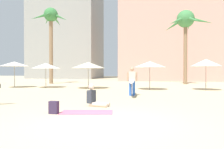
{
  "coord_description": "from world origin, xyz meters",
  "views": [
    {
      "loc": [
        1.24,
        -5.75,
        1.39
      ],
      "look_at": [
        -0.64,
        5.35,
        1.24
      ],
      "focal_mm": 34.51,
      "sensor_mm": 36.0,
      "label": 1
    }
  ],
  "objects": [
    {
      "name": "ground",
      "position": [
        0.0,
        0.0,
        0.0
      ],
      "size": [
        120.0,
        120.0,
        0.0
      ],
      "primitive_type": "plane",
      "color": "#C6B28C"
    },
    {
      "name": "cafe_umbrella_6",
      "position": [
        5.5,
        11.33,
        2.07
      ],
      "size": [
        2.21,
        2.21,
        2.33
      ],
      "color": "gray",
      "rests_on": "ground"
    },
    {
      "name": "hotel_tower_gray",
      "position": [
        -15.93,
        38.39,
        13.26
      ],
      "size": [
        13.51,
        11.24,
        26.52
      ],
      "primitive_type": "cube",
      "color": "gray",
      "rests_on": "ground"
    },
    {
      "name": "cafe_umbrella_2",
      "position": [
        1.34,
        11.07,
        1.96
      ],
      "size": [
        2.44,
        2.44,
        2.19
      ],
      "color": "gray",
      "rests_on": "ground"
    },
    {
      "name": "palm_tree_far_left",
      "position": [
        5.3,
        19.1,
        6.73
      ],
      "size": [
        5.19,
        5.48,
        8.2
      ],
      "color": "#896B4C",
      "rests_on": "ground"
    },
    {
      "name": "cafe_umbrella_3",
      "position": [
        -3.65,
        11.41,
        1.93
      ],
      "size": [
        2.77,
        2.77,
        2.19
      ],
      "color": "gray",
      "rests_on": "ground"
    },
    {
      "name": "cafe_umbrella_5",
      "position": [
        -10.35,
        11.4,
        2.07
      ],
      "size": [
        2.45,
        2.45,
        2.27
      ],
      "color": "gray",
      "rests_on": "ground"
    },
    {
      "name": "palm_tree_left",
      "position": [
        -9.95,
        17.75,
        7.07
      ],
      "size": [
        4.14,
        4.45,
        8.81
      ],
      "color": "#896B4C",
      "rests_on": "ground"
    },
    {
      "name": "person_mid_center",
      "position": [
        0.31,
        6.57,
        0.9
      ],
      "size": [
        0.61,
        2.68,
        1.66
      ],
      "rotation": [
        0.0,
        0.0,
        1.66
      ],
      "color": "blue",
      "rests_on": "ground"
    },
    {
      "name": "cafe_umbrella_1",
      "position": [
        -7.54,
        11.68,
        1.9
      ],
      "size": [
        2.47,
        2.47,
        2.13
      ],
      "color": "gray",
      "rests_on": "ground"
    },
    {
      "name": "backpack",
      "position": [
        -1.83,
        0.9,
        0.2
      ],
      "size": [
        0.31,
        0.26,
        0.42
      ],
      "rotation": [
        0.0,
        0.0,
        1.51
      ],
      "color": "#342641",
      "rests_on": "ground"
    },
    {
      "name": "person_mid_left",
      "position": [
        -0.9,
        2.67,
        0.32
      ],
      "size": [
        0.93,
        0.58,
        0.9
      ],
      "rotation": [
        0.0,
        0.0,
        6.04
      ],
      "color": "beige",
      "rests_on": "ground"
    },
    {
      "name": "hotel_pink",
      "position": [
        5.26,
        30.3,
        7.05
      ],
      "size": [
        16.77,
        10.35,
        14.1
      ],
      "primitive_type": "cube",
      "color": "#DB9989",
      "rests_on": "ground"
    },
    {
      "name": "beach_towel",
      "position": [
        -0.83,
        1.32,
        0.01
      ],
      "size": [
        1.88,
        1.17,
        0.01
      ],
      "primitive_type": "cube",
      "rotation": [
        0.0,
        0.0,
        0.16
      ],
      "color": "#EF6684",
      "rests_on": "ground"
    }
  ]
}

